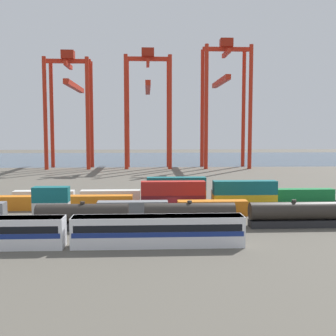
{
  "coord_description": "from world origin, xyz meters",
  "views": [
    {
      "loc": [
        -4.86,
        -75.12,
        14.73
      ],
      "look_at": [
        0.51,
        30.75,
        5.2
      ],
      "focal_mm": 44.66,
      "sensor_mm": 36.0,
      "label": 1
    }
  ],
  "objects_px": {
    "shipping_container_18": "(304,195)",
    "gantry_crane_west": "(70,97)",
    "passenger_train": "(68,231)",
    "gantry_crane_central": "(148,97)",
    "shipping_container_4": "(212,208)",
    "shipping_container_5": "(26,203)",
    "shipping_container_17": "(241,195)",
    "freight_tank_row": "(242,215)",
    "shipping_container_15": "(176,196)",
    "gantry_crane_east": "(225,92)",
    "shipping_container_14": "(111,196)"
  },
  "relations": [
    {
      "from": "gantry_crane_west",
      "to": "gantry_crane_central",
      "type": "distance_m",
      "value": 30.6
    },
    {
      "from": "shipping_container_4",
      "to": "shipping_container_5",
      "type": "xyz_separation_m",
      "value": [
        -33.9,
        6.81,
        0.0
      ]
    },
    {
      "from": "freight_tank_row",
      "to": "shipping_container_17",
      "type": "xyz_separation_m",
      "value": [
        5.02,
        22.84,
        -0.65
      ]
    },
    {
      "from": "gantry_crane_central",
      "to": "gantry_crane_east",
      "type": "relative_size",
      "value": 0.92
    },
    {
      "from": "shipping_container_15",
      "to": "gantry_crane_central",
      "type": "height_order",
      "value": "gantry_crane_central"
    },
    {
      "from": "freight_tank_row",
      "to": "shipping_container_5",
      "type": "bearing_deg",
      "value": 156.55
    },
    {
      "from": "shipping_container_14",
      "to": "gantry_crane_central",
      "type": "height_order",
      "value": "gantry_crane_central"
    },
    {
      "from": "shipping_container_5",
      "to": "shipping_container_18",
      "type": "xyz_separation_m",
      "value": [
        55.42,
        6.81,
        0.0
      ]
    },
    {
      "from": "shipping_container_14",
      "to": "gantry_crane_west",
      "type": "relative_size",
      "value": 0.27
    },
    {
      "from": "shipping_container_15",
      "to": "shipping_container_14",
      "type": "bearing_deg",
      "value": 180.0
    },
    {
      "from": "freight_tank_row",
      "to": "shipping_container_18",
      "type": "bearing_deg",
      "value": 51.06
    },
    {
      "from": "freight_tank_row",
      "to": "shipping_container_15",
      "type": "relative_size",
      "value": 5.11
    },
    {
      "from": "passenger_train",
      "to": "gantry_crane_east",
      "type": "bearing_deg",
      "value": 70.3
    },
    {
      "from": "shipping_container_5",
      "to": "gantry_crane_east",
      "type": "distance_m",
      "value": 107.94
    },
    {
      "from": "shipping_container_18",
      "to": "gantry_crane_west",
      "type": "xyz_separation_m",
      "value": [
        -62.95,
        83.28,
        26.47
      ]
    },
    {
      "from": "shipping_container_5",
      "to": "shipping_container_14",
      "type": "distance_m",
      "value": 16.56
    },
    {
      "from": "shipping_container_4",
      "to": "gantry_crane_east",
      "type": "bearing_deg",
      "value": 78.35
    },
    {
      "from": "shipping_container_15",
      "to": "shipping_container_18",
      "type": "distance_m",
      "value": 26.88
    },
    {
      "from": "gantry_crane_west",
      "to": "shipping_container_5",
      "type": "bearing_deg",
      "value": -85.22
    },
    {
      "from": "freight_tank_row",
      "to": "shipping_container_18",
      "type": "xyz_separation_m",
      "value": [
        18.46,
        22.84,
        -0.65
      ]
    },
    {
      "from": "shipping_container_5",
      "to": "gantry_crane_central",
      "type": "distance_m",
      "value": 97.02
    },
    {
      "from": "gantry_crane_west",
      "to": "gantry_crane_east",
      "type": "height_order",
      "value": "gantry_crane_east"
    },
    {
      "from": "shipping_container_4",
      "to": "shipping_container_18",
      "type": "bearing_deg",
      "value": 32.31
    },
    {
      "from": "gantry_crane_central",
      "to": "shipping_container_17",
      "type": "bearing_deg",
      "value": -77.24
    },
    {
      "from": "gantry_crane_central",
      "to": "passenger_train",
      "type": "bearing_deg",
      "value": -95.18
    },
    {
      "from": "freight_tank_row",
      "to": "shipping_container_15",
      "type": "distance_m",
      "value": 24.35
    },
    {
      "from": "shipping_container_5",
      "to": "shipping_container_18",
      "type": "bearing_deg",
      "value": 7.0
    },
    {
      "from": "shipping_container_18",
      "to": "gantry_crane_central",
      "type": "distance_m",
      "value": 93.51
    },
    {
      "from": "shipping_container_4",
      "to": "freight_tank_row",
      "type": "bearing_deg",
      "value": -71.62
    },
    {
      "from": "passenger_train",
      "to": "gantry_crane_central",
      "type": "relative_size",
      "value": 0.96
    },
    {
      "from": "shipping_container_17",
      "to": "shipping_container_18",
      "type": "bearing_deg",
      "value": 0.0
    },
    {
      "from": "gantry_crane_west",
      "to": "gantry_crane_central",
      "type": "bearing_deg",
      "value": 0.44
    },
    {
      "from": "shipping_container_14",
      "to": "gantry_crane_central",
      "type": "bearing_deg",
      "value": 84.55
    },
    {
      "from": "shipping_container_14",
      "to": "shipping_container_15",
      "type": "height_order",
      "value": "same"
    },
    {
      "from": "gantry_crane_west",
      "to": "shipping_container_18",
      "type": "bearing_deg",
      "value": -52.91
    },
    {
      "from": "passenger_train",
      "to": "shipping_container_4",
      "type": "relative_size",
      "value": 3.69
    },
    {
      "from": "freight_tank_row",
      "to": "shipping_container_5",
      "type": "height_order",
      "value": "freight_tank_row"
    },
    {
      "from": "shipping_container_5",
      "to": "gantry_crane_east",
      "type": "height_order",
      "value": "gantry_crane_east"
    },
    {
      "from": "shipping_container_4",
      "to": "shipping_container_18",
      "type": "distance_m",
      "value": 25.47
    },
    {
      "from": "shipping_container_14",
      "to": "shipping_container_15",
      "type": "xyz_separation_m",
      "value": [
        13.44,
        0.0,
        0.0
      ]
    },
    {
      "from": "freight_tank_row",
      "to": "shipping_container_14",
      "type": "distance_m",
      "value": 31.63
    },
    {
      "from": "shipping_container_14",
      "to": "shipping_container_17",
      "type": "bearing_deg",
      "value": 0.0
    },
    {
      "from": "shipping_container_4",
      "to": "gantry_crane_west",
      "type": "xyz_separation_m",
      "value": [
        -41.43,
        96.9,
        26.47
      ]
    },
    {
      "from": "shipping_container_17",
      "to": "gantry_crane_central",
      "type": "xyz_separation_m",
      "value": [
        -18.91,
        83.52,
        26.86
      ]
    },
    {
      "from": "shipping_container_17",
      "to": "gantry_crane_west",
      "type": "distance_m",
      "value": 100.44
    },
    {
      "from": "shipping_container_4",
      "to": "shipping_container_5",
      "type": "bearing_deg",
      "value": 168.65
    },
    {
      "from": "freight_tank_row",
      "to": "shipping_container_15",
      "type": "height_order",
      "value": "freight_tank_row"
    },
    {
      "from": "passenger_train",
      "to": "shipping_container_15",
      "type": "height_order",
      "value": "passenger_train"
    },
    {
      "from": "freight_tank_row",
      "to": "shipping_container_17",
      "type": "distance_m",
      "value": 23.4
    },
    {
      "from": "shipping_container_4",
      "to": "shipping_container_5",
      "type": "distance_m",
      "value": 34.58
    }
  ]
}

